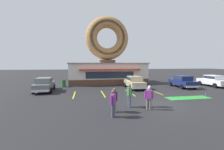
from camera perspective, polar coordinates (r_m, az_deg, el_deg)
ground_plane at (r=12.59m, az=17.69°, el=-10.61°), size 160.00×160.00×0.00m
donut_shop_building at (r=24.94m, az=-1.82°, el=5.51°), size 12.30×6.75×10.96m
putting_mat at (r=15.84m, az=27.06°, el=-7.76°), size 4.17×1.28×0.03m
mini_donut_near_left at (r=16.63m, az=29.42°, el=-7.18°), size 0.13×0.13×0.04m
mini_donut_near_right at (r=16.22m, az=29.33°, el=-7.46°), size 0.13×0.13×0.04m
mini_donut_mid_left at (r=16.34m, az=31.97°, el=-7.47°), size 0.13×0.13×0.04m
mini_donut_mid_centre at (r=15.83m, az=24.96°, el=-7.58°), size 0.13×0.13×0.04m
mini_donut_mid_right at (r=15.82m, az=27.13°, el=-7.66°), size 0.13×0.13×0.04m
mini_donut_far_left at (r=16.99m, az=31.30°, el=-7.01°), size 0.13×0.13×0.04m
golf_ball at (r=15.40m, az=25.23°, el=-7.90°), size 0.04×0.04×0.04m
putting_flag_pin at (r=16.97m, az=32.12°, el=-5.72°), size 0.13×0.01×0.55m
car_white at (r=25.57m, az=34.09°, el=-1.68°), size 2.11×4.62×1.60m
car_grey at (r=19.04m, az=-24.39°, el=-3.11°), size 2.18×4.65×1.60m
car_navy at (r=22.42m, az=25.25°, el=-2.09°), size 2.20×4.66×1.60m
car_champagne at (r=19.59m, az=8.50°, el=-2.59°), size 2.12×4.62×1.60m
pedestrian_blue_sweater_man at (r=11.42m, az=13.98°, el=-7.50°), size 0.36×0.56×1.60m
pedestrian_hooded_kid at (r=11.10m, az=6.62°, el=-7.28°), size 0.28×0.59×1.74m
pedestrian_leather_jacket_man at (r=10.76m, az=13.85°, el=-8.21°), size 0.53×0.40×1.60m
pedestrian_clipboard_woman at (r=9.95m, az=0.95°, el=-9.07°), size 0.31×0.59×1.61m
pedestrian_beanie_man at (r=9.05m, az=0.42°, el=-10.31°), size 0.41×0.51×1.64m
trash_bin at (r=21.79m, az=-17.93°, el=-3.05°), size 0.57×0.57×0.97m
parking_stripe_far_left at (r=16.05m, az=-14.21°, el=-7.32°), size 0.12×3.60×0.01m
parking_stripe_left at (r=16.14m, az=-3.44°, el=-7.14°), size 0.12×3.60×0.01m
parking_stripe_mid_left at (r=16.77m, az=6.86°, el=-6.73°), size 0.12×3.60×0.01m
parking_stripe_centre at (r=17.88m, az=16.13°, el=-6.18°), size 0.12×3.60×0.01m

